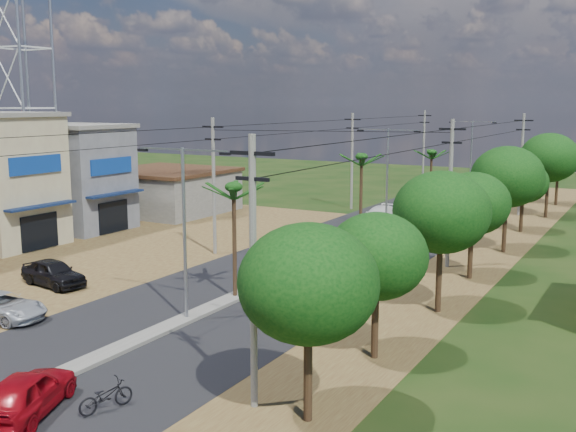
% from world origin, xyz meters
% --- Properties ---
extents(ground, '(160.00, 160.00, 0.00)m').
position_xyz_m(ground, '(0.00, 0.00, 0.00)').
color(ground, black).
rests_on(ground, ground).
extents(road, '(12.00, 110.00, 0.04)m').
position_xyz_m(road, '(0.00, 15.00, 0.02)').
color(road, black).
rests_on(road, ground).
extents(median, '(1.00, 90.00, 0.18)m').
position_xyz_m(median, '(0.00, 18.00, 0.09)').
color(median, '#605E56').
rests_on(median, ground).
extents(dirt_lot_west, '(18.00, 46.00, 0.04)m').
position_xyz_m(dirt_lot_west, '(-15.00, 8.00, 0.02)').
color(dirt_lot_west, '#50341B').
rests_on(dirt_lot_west, ground).
extents(dirt_shoulder_east, '(5.00, 90.00, 0.03)m').
position_xyz_m(dirt_shoulder_east, '(8.50, 15.00, 0.01)').
color(dirt_shoulder_east, '#50341B').
rests_on(dirt_shoulder_east, ground).
extents(shophouse_grey, '(9.00, 6.40, 8.30)m').
position_xyz_m(shophouse_grey, '(-21.98, 14.00, 4.16)').
color(shophouse_grey, '#515359').
rests_on(shophouse_grey, ground).
extents(low_shed, '(10.40, 10.40, 3.95)m').
position_xyz_m(low_shed, '(-21.00, 24.00, 1.97)').
color(low_shed, '#605E56').
rests_on(low_shed, ground).
extents(tree_east_a, '(4.40, 4.40, 6.37)m').
position_xyz_m(tree_east_a, '(9.50, -6.00, 4.49)').
color(tree_east_a, black).
rests_on(tree_east_a, ground).
extents(tree_east_b, '(4.00, 4.00, 5.83)m').
position_xyz_m(tree_east_b, '(9.30, 0.00, 4.11)').
color(tree_east_b, black).
rests_on(tree_east_b, ground).
extents(tree_east_c, '(4.60, 4.60, 6.83)m').
position_xyz_m(tree_east_c, '(9.70, 7.00, 4.86)').
color(tree_east_c, black).
rests_on(tree_east_c, ground).
extents(tree_east_d, '(4.20, 4.20, 6.13)m').
position_xyz_m(tree_east_d, '(9.40, 14.00, 4.34)').
color(tree_east_d, black).
rests_on(tree_east_d, ground).
extents(tree_east_e, '(4.80, 4.80, 7.14)m').
position_xyz_m(tree_east_e, '(9.60, 22.00, 5.09)').
color(tree_east_e, black).
rests_on(tree_east_e, ground).
extents(tree_east_f, '(3.80, 3.80, 5.52)m').
position_xyz_m(tree_east_f, '(9.20, 30.00, 3.89)').
color(tree_east_f, black).
rests_on(tree_east_f, ground).
extents(tree_east_g, '(5.00, 5.00, 7.38)m').
position_xyz_m(tree_east_g, '(9.80, 38.00, 5.24)').
color(tree_east_g, black).
rests_on(tree_east_g, ground).
extents(tree_east_h, '(4.40, 4.40, 6.52)m').
position_xyz_m(tree_east_h, '(9.50, 46.00, 4.64)').
color(tree_east_h, black).
rests_on(tree_east_h, ground).
extents(palm_median_near, '(2.00, 2.00, 6.15)m').
position_xyz_m(palm_median_near, '(0.00, 4.00, 5.54)').
color(palm_median_near, black).
rests_on(palm_median_near, ground).
extents(palm_median_mid, '(2.00, 2.00, 6.55)m').
position_xyz_m(palm_median_mid, '(0.00, 20.00, 5.90)').
color(palm_median_mid, black).
rests_on(palm_median_mid, ground).
extents(palm_median_far, '(2.00, 2.00, 5.85)m').
position_xyz_m(palm_median_far, '(0.00, 36.00, 5.26)').
color(palm_median_far, black).
rests_on(palm_median_far, ground).
extents(streetlight_near, '(5.10, 0.18, 8.00)m').
position_xyz_m(streetlight_near, '(0.00, 0.00, 4.79)').
color(streetlight_near, gray).
rests_on(streetlight_near, ground).
extents(streetlight_mid, '(5.10, 0.18, 8.00)m').
position_xyz_m(streetlight_mid, '(0.00, 25.00, 4.79)').
color(streetlight_mid, gray).
rests_on(streetlight_mid, ground).
extents(streetlight_far, '(5.10, 0.18, 8.00)m').
position_xyz_m(streetlight_far, '(0.00, 50.00, 4.79)').
color(streetlight_far, gray).
rests_on(streetlight_far, ground).
extents(utility_pole_w_b, '(1.60, 0.24, 9.00)m').
position_xyz_m(utility_pole_w_b, '(-7.00, 12.00, 4.76)').
color(utility_pole_w_b, '#605E56').
rests_on(utility_pole_w_b, ground).
extents(utility_pole_w_c, '(1.60, 0.24, 9.00)m').
position_xyz_m(utility_pole_w_c, '(-7.00, 34.00, 4.76)').
color(utility_pole_w_c, '#605E56').
rests_on(utility_pole_w_c, ground).
extents(utility_pole_w_d, '(1.60, 0.24, 9.00)m').
position_xyz_m(utility_pole_w_d, '(-7.00, 55.00, 4.76)').
color(utility_pole_w_d, '#605E56').
rests_on(utility_pole_w_d, ground).
extents(utility_pole_e_a, '(1.60, 0.24, 9.00)m').
position_xyz_m(utility_pole_e_a, '(7.50, -6.00, 4.76)').
color(utility_pole_e_a, '#605E56').
rests_on(utility_pole_e_a, ground).
extents(utility_pole_e_b, '(1.60, 0.24, 9.00)m').
position_xyz_m(utility_pole_e_b, '(7.50, 16.00, 4.76)').
color(utility_pole_e_b, '#605E56').
rests_on(utility_pole_e_b, ground).
extents(utility_pole_e_c, '(1.60, 0.24, 9.00)m').
position_xyz_m(utility_pole_e_c, '(7.50, 38.00, 4.76)').
color(utility_pole_e_c, '#605E56').
rests_on(utility_pole_e_c, ground).
extents(car_red_near, '(3.27, 4.70, 1.48)m').
position_xyz_m(car_red_near, '(1.50, -10.16, 0.74)').
color(car_red_near, maroon).
rests_on(car_red_near, ground).
extents(car_silver_mid, '(2.92, 5.19, 1.62)m').
position_xyz_m(car_silver_mid, '(5.00, 15.05, 0.81)').
color(car_silver_mid, '#AFB3B8').
rests_on(car_silver_mid, ground).
extents(car_white_far, '(2.24, 5.11, 1.46)m').
position_xyz_m(car_white_far, '(-1.50, 27.47, 0.73)').
color(car_white_far, silver).
rests_on(car_white_far, ground).
extents(car_parked_silver, '(4.60, 2.39, 1.24)m').
position_xyz_m(car_parked_silver, '(-7.50, -4.13, 0.62)').
color(car_parked_silver, '#AFB3B8').
rests_on(car_parked_silver, ground).
extents(car_parked_dark, '(4.48, 2.32, 1.46)m').
position_xyz_m(car_parked_dark, '(-10.01, 1.11, 0.73)').
color(car_parked_dark, black).
rests_on(car_parked_dark, ground).
extents(moto_rider_east, '(1.23, 2.01, 1.00)m').
position_xyz_m(moto_rider_east, '(3.47, -8.66, 0.50)').
color(moto_rider_east, black).
rests_on(moto_rider_east, ground).
extents(moto_rider_west_a, '(0.88, 1.78, 0.89)m').
position_xyz_m(moto_rider_west_a, '(-5.00, 18.67, 0.45)').
color(moto_rider_west_a, black).
rests_on(moto_rider_west_a, ground).
extents(moto_rider_west_b, '(0.99, 1.95, 1.13)m').
position_xyz_m(moto_rider_west_b, '(-1.20, 26.13, 0.56)').
color(moto_rider_west_b, black).
rests_on(moto_rider_west_b, ground).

